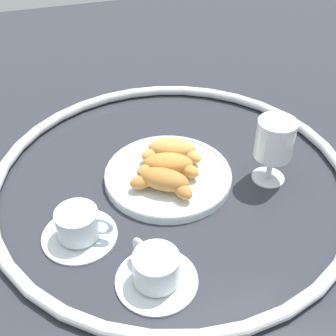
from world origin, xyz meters
The scene contains 9 objects.
ground_plane centered at (0.00, 0.00, 0.00)m, with size 2.20×2.20×0.00m, color #2D3038.
table_chrome_rim centered at (0.00, 0.00, 0.01)m, with size 0.73×0.73×0.02m, color silver.
pastry_plate centered at (0.01, -0.01, 0.01)m, with size 0.26×0.26×0.02m.
croissant_large centered at (-0.02, -0.05, 0.04)m, with size 0.13×0.09×0.04m.
croissant_small centered at (0.01, -0.01, 0.04)m, with size 0.13×0.09×0.04m.
croissant_extra centered at (0.03, 0.04, 0.04)m, with size 0.12×0.11×0.04m.
coffee_cup_near centered at (0.10, 0.23, 0.03)m, with size 0.14×0.14×0.06m.
coffee_cup_far centered at (0.20, 0.10, 0.03)m, with size 0.14×0.14×0.06m.
juice_glass_left centered at (-0.19, 0.05, 0.09)m, with size 0.08×0.08×0.14m.
Camera 1 is at (0.21, 0.66, 0.61)m, focal length 48.06 mm.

